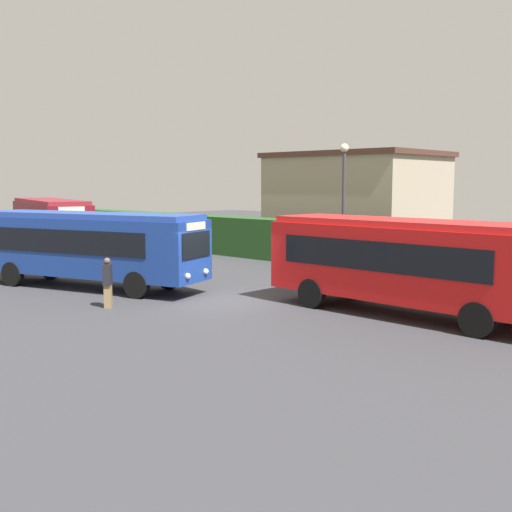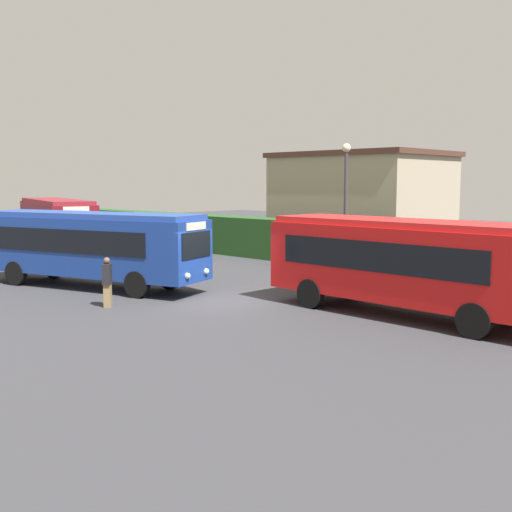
# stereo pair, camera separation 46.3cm
# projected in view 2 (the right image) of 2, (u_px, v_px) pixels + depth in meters

# --- Properties ---
(ground_plane) EXTENTS (104.52, 104.52, 0.00)m
(ground_plane) POSITION_uv_depth(u_px,v_px,m) (217.00, 301.00, 22.18)
(ground_plane) COLOR #38383D
(bus_maroon) EXTENTS (10.41, 5.17, 3.26)m
(bus_maroon) POSITION_uv_depth(u_px,v_px,m) (56.00, 224.00, 35.47)
(bus_maroon) COLOR maroon
(bus_maroon) RESTS_ON ground_plane
(bus_blue) EXTENTS (10.26, 5.16, 3.03)m
(bus_blue) POSITION_uv_depth(u_px,v_px,m) (91.00, 244.00, 24.91)
(bus_blue) COLOR navy
(bus_blue) RESTS_ON ground_plane
(bus_red) EXTENTS (9.54, 2.72, 3.06)m
(bus_red) POSITION_uv_depth(u_px,v_px,m) (405.00, 261.00, 19.49)
(bus_red) COLOR red
(bus_red) RESTS_ON ground_plane
(person_left) EXTENTS (0.45, 0.46, 1.71)m
(person_left) POSITION_uv_depth(u_px,v_px,m) (107.00, 281.00, 20.98)
(person_left) COLOR olive
(person_left) RESTS_ON ground_plane
(person_center) EXTENTS (0.36, 0.46, 1.85)m
(person_center) POSITION_uv_depth(u_px,v_px,m) (499.00, 281.00, 20.35)
(person_center) COLOR #4C6B47
(person_center) RESTS_ON ground_plane
(hedge_row) EXTENTS (64.26, 1.66, 2.22)m
(hedge_row) POSITION_uv_depth(u_px,v_px,m) (381.00, 248.00, 29.53)
(hedge_row) COLOR #255121
(hedge_row) RESTS_ON ground_plane
(depot_building) EXTENTS (9.59, 7.35, 6.02)m
(depot_building) POSITION_uv_depth(u_px,v_px,m) (361.00, 202.00, 37.69)
(depot_building) COLOR tan
(depot_building) RESTS_ON ground_plane
(lamppost) EXTENTS (0.36, 0.36, 5.82)m
(lamppost) POSITION_uv_depth(u_px,v_px,m) (346.00, 197.00, 25.77)
(lamppost) COLOR #38383D
(lamppost) RESTS_ON ground_plane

